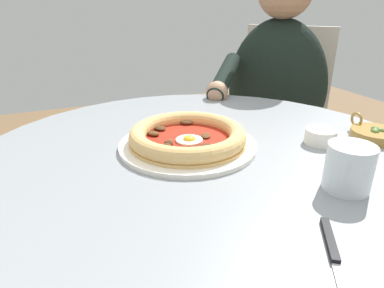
{
  "coord_description": "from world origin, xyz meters",
  "views": [
    {
      "loc": [
        0.56,
        -0.26,
        1.02
      ],
      "look_at": [
        -0.04,
        -0.01,
        0.75
      ],
      "focal_mm": 31.84,
      "sensor_mm": 36.0,
      "label": 1
    }
  ],
  "objects_px": {
    "ramekin_capers": "(320,136)",
    "diner_person": "(271,135)",
    "pizza_on_plate": "(187,138)",
    "steak_knife": "(334,254)",
    "water_glass": "(348,170)",
    "dining_table": "(204,223)",
    "cafe_chair_diner": "(279,116)",
    "olive_pan": "(375,134)"
  },
  "relations": [
    {
      "from": "ramekin_capers",
      "to": "diner_person",
      "type": "bearing_deg",
      "value": 153.67
    },
    {
      "from": "pizza_on_plate",
      "to": "steak_knife",
      "type": "height_order",
      "value": "pizza_on_plate"
    },
    {
      "from": "pizza_on_plate",
      "to": "diner_person",
      "type": "xyz_separation_m",
      "value": [
        -0.44,
        0.54,
        -0.24
      ]
    },
    {
      "from": "water_glass",
      "to": "pizza_on_plate",
      "type": "bearing_deg",
      "value": -145.59
    },
    {
      "from": "pizza_on_plate",
      "to": "water_glass",
      "type": "height_order",
      "value": "water_glass"
    },
    {
      "from": "water_glass",
      "to": "ramekin_capers",
      "type": "distance_m",
      "value": 0.2
    },
    {
      "from": "dining_table",
      "to": "ramekin_capers",
      "type": "xyz_separation_m",
      "value": [
        0.03,
        0.26,
        0.18
      ]
    },
    {
      "from": "ramekin_capers",
      "to": "cafe_chair_diner",
      "type": "bearing_deg",
      "value": 149.57
    },
    {
      "from": "dining_table",
      "to": "diner_person",
      "type": "xyz_separation_m",
      "value": [
        -0.51,
        0.53,
        -0.06
      ]
    },
    {
      "from": "dining_table",
      "to": "cafe_chair_diner",
      "type": "relative_size",
      "value": 1.06
    },
    {
      "from": "pizza_on_plate",
      "to": "steak_knife",
      "type": "xyz_separation_m",
      "value": [
        0.38,
        0.04,
        -0.02
      ]
    },
    {
      "from": "olive_pan",
      "to": "diner_person",
      "type": "xyz_separation_m",
      "value": [
        -0.56,
        0.13,
        -0.23
      ]
    },
    {
      "from": "water_glass",
      "to": "diner_person",
      "type": "bearing_deg",
      "value": 152.83
    },
    {
      "from": "dining_table",
      "to": "water_glass",
      "type": "distance_m",
      "value": 0.32
    },
    {
      "from": "steak_knife",
      "to": "olive_pan",
      "type": "xyz_separation_m",
      "value": [
        -0.26,
        0.37,
        0.01
      ]
    },
    {
      "from": "ramekin_capers",
      "to": "cafe_chair_diner",
      "type": "xyz_separation_m",
      "value": [
        -0.64,
        0.37,
        -0.2
      ]
    },
    {
      "from": "olive_pan",
      "to": "diner_person",
      "type": "height_order",
      "value": "diner_person"
    },
    {
      "from": "diner_person",
      "to": "pizza_on_plate",
      "type": "bearing_deg",
      "value": -50.68
    },
    {
      "from": "dining_table",
      "to": "steak_knife",
      "type": "relative_size",
      "value": 5.52
    },
    {
      "from": "steak_knife",
      "to": "olive_pan",
      "type": "distance_m",
      "value": 0.45
    },
    {
      "from": "diner_person",
      "to": "cafe_chair_diner",
      "type": "bearing_deg",
      "value": 133.01
    },
    {
      "from": "pizza_on_plate",
      "to": "olive_pan",
      "type": "height_order",
      "value": "same"
    },
    {
      "from": "ramekin_capers",
      "to": "olive_pan",
      "type": "xyz_separation_m",
      "value": [
        0.03,
        0.13,
        -0.01
      ]
    },
    {
      "from": "dining_table",
      "to": "olive_pan",
      "type": "bearing_deg",
      "value": 81.72
    },
    {
      "from": "steak_knife",
      "to": "olive_pan",
      "type": "height_order",
      "value": "olive_pan"
    },
    {
      "from": "olive_pan",
      "to": "cafe_chair_diner",
      "type": "height_order",
      "value": "cafe_chair_diner"
    },
    {
      "from": "pizza_on_plate",
      "to": "olive_pan",
      "type": "relative_size",
      "value": 2.22
    },
    {
      "from": "ramekin_capers",
      "to": "diner_person",
      "type": "height_order",
      "value": "diner_person"
    },
    {
      "from": "diner_person",
      "to": "olive_pan",
      "type": "bearing_deg",
      "value": -13.35
    },
    {
      "from": "olive_pan",
      "to": "cafe_chair_diner",
      "type": "distance_m",
      "value": 0.73
    },
    {
      "from": "pizza_on_plate",
      "to": "olive_pan",
      "type": "xyz_separation_m",
      "value": [
        0.12,
        0.41,
        -0.01
      ]
    },
    {
      "from": "water_glass",
      "to": "steak_knife",
      "type": "distance_m",
      "value": 0.19
    },
    {
      "from": "dining_table",
      "to": "water_glass",
      "type": "relative_size",
      "value": 12.4
    },
    {
      "from": "ramekin_capers",
      "to": "cafe_chair_diner",
      "type": "distance_m",
      "value": 0.76
    },
    {
      "from": "water_glass",
      "to": "cafe_chair_diner",
      "type": "bearing_deg",
      "value": 149.72
    },
    {
      "from": "olive_pan",
      "to": "diner_person",
      "type": "distance_m",
      "value": 0.62
    },
    {
      "from": "dining_table",
      "to": "water_glass",
      "type": "height_order",
      "value": "water_glass"
    },
    {
      "from": "water_glass",
      "to": "dining_table",
      "type": "bearing_deg",
      "value": -140.34
    },
    {
      "from": "water_glass",
      "to": "steak_knife",
      "type": "bearing_deg",
      "value": -49.08
    },
    {
      "from": "diner_person",
      "to": "cafe_chair_diner",
      "type": "xyz_separation_m",
      "value": [
        -0.1,
        0.11,
        0.04
      ]
    },
    {
      "from": "steak_knife",
      "to": "diner_person",
      "type": "relative_size",
      "value": 0.15
    },
    {
      "from": "pizza_on_plate",
      "to": "diner_person",
      "type": "relative_size",
      "value": 0.25
    }
  ]
}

